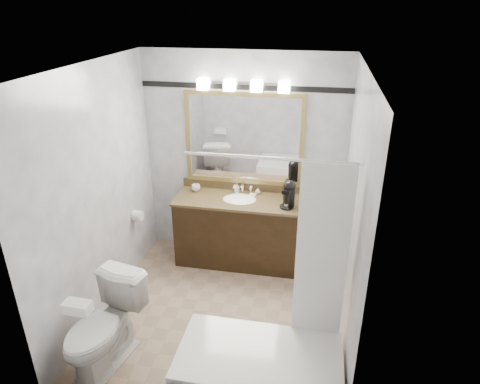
# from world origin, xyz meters

# --- Properties ---
(room) EXTENTS (2.42, 2.62, 2.52)m
(room) POSITION_xyz_m (0.00, 0.00, 1.25)
(room) COLOR gray
(room) RESTS_ON ground
(vanity) EXTENTS (1.53, 0.58, 0.97)m
(vanity) POSITION_xyz_m (0.00, 1.02, 0.44)
(vanity) COLOR black
(vanity) RESTS_ON ground
(mirror) EXTENTS (1.40, 0.04, 1.10)m
(mirror) POSITION_xyz_m (0.00, 1.28, 1.50)
(mirror) COLOR tan
(mirror) RESTS_ON room
(vanity_light_bar) EXTENTS (1.02, 0.14, 0.12)m
(vanity_light_bar) POSITION_xyz_m (0.00, 1.23, 2.13)
(vanity_light_bar) COLOR silver
(vanity_light_bar) RESTS_ON room
(accent_stripe) EXTENTS (2.40, 0.01, 0.06)m
(accent_stripe) POSITION_xyz_m (0.00, 1.29, 2.10)
(accent_stripe) COLOR black
(accent_stripe) RESTS_ON room
(bathtub) EXTENTS (1.30, 0.75, 1.96)m
(bathtub) POSITION_xyz_m (0.55, -0.90, 0.28)
(bathtub) COLOR white
(bathtub) RESTS_ON ground
(tp_roll) EXTENTS (0.11, 0.12, 0.12)m
(tp_roll) POSITION_xyz_m (-1.14, 0.66, 0.70)
(tp_roll) COLOR white
(tp_roll) RESTS_ON room
(toilet) EXTENTS (0.62, 0.88, 0.82)m
(toilet) POSITION_xyz_m (-0.85, -0.84, 0.41)
(toilet) COLOR white
(toilet) RESTS_ON ground
(tissue_box) EXTENTS (0.22, 0.13, 0.09)m
(tissue_box) POSITION_xyz_m (-0.85, -1.12, 0.86)
(tissue_box) COLOR white
(tissue_box) RESTS_ON toilet
(coffee_maker) EXTENTS (0.17, 0.20, 0.31)m
(coffee_maker) POSITION_xyz_m (0.58, 0.94, 1.01)
(coffee_maker) COLOR black
(coffee_maker) RESTS_ON vanity
(cup_left) EXTENTS (0.13, 0.13, 0.08)m
(cup_left) POSITION_xyz_m (-0.57, 1.14, 0.89)
(cup_left) COLOR white
(cup_left) RESTS_ON vanity
(soap_bottle_a) EXTENTS (0.06, 0.06, 0.11)m
(soap_bottle_a) POSITION_xyz_m (-0.07, 1.20, 0.91)
(soap_bottle_a) COLOR white
(soap_bottle_a) RESTS_ON vanity
(soap_bottle_b) EXTENTS (0.07, 0.07, 0.08)m
(soap_bottle_b) POSITION_xyz_m (0.19, 1.20, 0.89)
(soap_bottle_b) COLOR white
(soap_bottle_b) RESTS_ON vanity
(soap_bar) EXTENTS (0.09, 0.07, 0.02)m
(soap_bar) POSITION_xyz_m (0.14, 1.13, 0.86)
(soap_bar) COLOR beige
(soap_bar) RESTS_ON vanity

